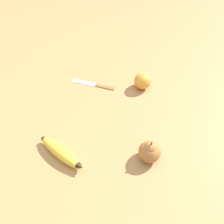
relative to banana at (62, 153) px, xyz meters
name	(u,v)px	position (x,y,z in m)	size (l,w,h in m)	color
ground_plane	(96,115)	(0.09, 0.19, -0.02)	(3.00, 3.00, 0.00)	#A87A47
banana	(62,153)	(0.00, 0.00, 0.00)	(0.18, 0.14, 0.04)	gold
orange	(143,81)	(0.27, 0.37, 0.02)	(0.07, 0.07, 0.07)	orange
pear	(150,151)	(0.29, 0.02, 0.02)	(0.07, 0.07, 0.09)	#A36633
paring_knife	(94,85)	(0.06, 0.37, -0.02)	(0.20, 0.07, 0.01)	silver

